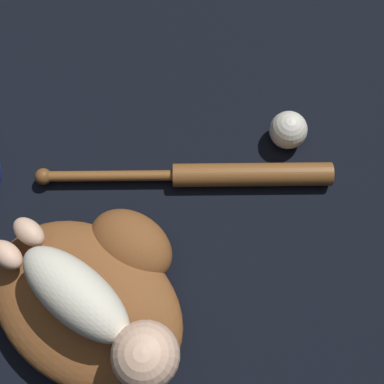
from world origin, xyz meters
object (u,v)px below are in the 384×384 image
at_px(baby_figure, 96,312).
at_px(baseball, 288,130).
at_px(baseball_bat, 223,175).
at_px(baseball_glove, 95,294).

height_order(baby_figure, baseball, baby_figure).
relative_size(baseball_bat, baseball, 7.20).
bearing_deg(baseball_glove, baseball, 63.79).
xyz_separation_m(baby_figure, baseball, (0.19, 0.49, -0.11)).
height_order(baseball_bat, baseball, baseball).
relative_size(baseball_glove, baseball, 5.45).
distance_m(baseball_glove, baseball_bat, 0.35).
xyz_separation_m(baseball_glove, baseball, (0.22, 0.46, -0.01)).
relative_size(baby_figure, baseball, 4.87).
distance_m(baby_figure, baseball_bat, 0.39).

